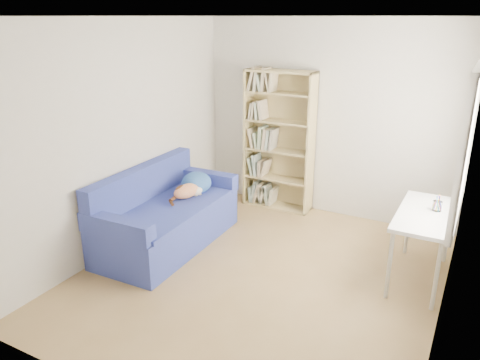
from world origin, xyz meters
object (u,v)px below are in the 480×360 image
object	(u,v)px
bookshelf	(279,147)
pen_cup	(437,205)
sofa	(166,216)
desk	(425,220)

from	to	relation	value
bookshelf	pen_cup	world-z (taller)	bookshelf
sofa	bookshelf	xyz separation A→B (m)	(0.70, 1.68, 0.54)
sofa	desk	xyz separation A→B (m)	(2.80, 0.57, 0.32)
sofa	pen_cup	bearing A→B (deg)	11.77
sofa	pen_cup	distance (m)	3.00
sofa	bookshelf	world-z (taller)	bookshelf
sofa	pen_cup	size ratio (longest dim) A/B	11.06
bookshelf	desk	xyz separation A→B (m)	(2.09, -1.11, -0.22)
bookshelf	pen_cup	size ratio (longest dim) A/B	11.30
desk	pen_cup	bearing A→B (deg)	48.31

